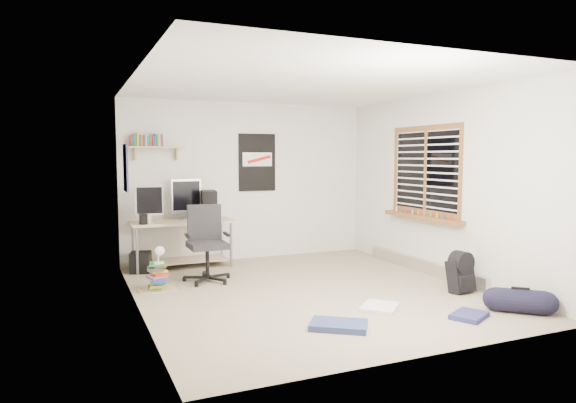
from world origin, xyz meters
name	(u,v)px	position (x,y,z in m)	size (l,w,h in m)	color
floor	(308,291)	(0.00, 0.00, -0.01)	(4.00, 4.50, 0.01)	gray
ceiling	(309,84)	(0.00, 0.00, 2.50)	(4.00, 4.50, 0.01)	white
back_wall	(248,181)	(0.00, 2.25, 1.25)	(4.00, 0.01, 2.50)	silver
left_wall	(136,194)	(-2.00, 0.00, 1.25)	(0.01, 4.50, 2.50)	silver
right_wall	(442,186)	(2.00, 0.00, 1.25)	(0.01, 4.50, 2.50)	silver
desk	(182,243)	(-1.13, 2.00, 0.36)	(1.48, 0.65, 0.67)	#C6B889
monitor_left	(149,211)	(-1.62, 1.79, 0.88)	(0.38, 0.10, 0.42)	#99989D
monitor_right	(186,205)	(-1.05, 2.00, 0.92)	(0.45, 0.11, 0.49)	gray
pc_tower	(209,206)	(-0.74, 1.89, 0.91)	(0.21, 0.45, 0.47)	black
keyboard	(187,222)	(-1.07, 1.91, 0.68)	(0.44, 0.16, 0.02)	black
speaker_left	(143,220)	(-1.71, 1.74, 0.76)	(0.09, 0.09, 0.17)	black
speaker_right	(200,217)	(-0.91, 1.74, 0.77)	(0.10, 0.10, 0.19)	black
office_chair	(207,245)	(-1.01, 0.97, 0.49)	(0.66, 0.66, 1.01)	black
wall_shelf	(156,147)	(-1.45, 2.14, 1.78)	(0.80, 0.22, 0.24)	tan
poster_back_wall	(257,162)	(0.15, 2.23, 1.55)	(0.62, 0.03, 0.92)	black
poster_left_wall	(126,168)	(-1.99, 1.20, 1.50)	(0.02, 0.42, 0.60)	navy
window	(425,170)	(1.95, 0.30, 1.45)	(0.10, 1.50, 1.26)	brown
baseboard_heater	(423,266)	(1.96, 0.30, 0.09)	(0.08, 2.50, 0.18)	#B7B2A8
backpack	(461,276)	(1.67, -0.78, 0.20)	(0.30, 0.24, 0.39)	black
duffel_bag	(520,300)	(1.67, -1.67, 0.14)	(0.25, 0.25, 0.50)	black
tshirt	(380,307)	(0.40, -0.97, 0.02)	(0.42, 0.36, 0.04)	silver
jeans_a	(339,325)	(-0.32, -1.35, 0.03)	(0.54, 0.34, 0.06)	navy
jeans_b	(469,316)	(1.06, -1.60, 0.03)	(0.39, 0.29, 0.05)	navy
book_stack	(157,278)	(-1.69, 0.78, 0.15)	(0.46, 0.38, 0.31)	brown
desk_lamp	(159,260)	(-1.67, 0.76, 0.38)	(0.13, 0.22, 0.22)	white
subwoofer	(141,263)	(-1.75, 1.86, 0.14)	(0.27, 0.27, 0.31)	black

